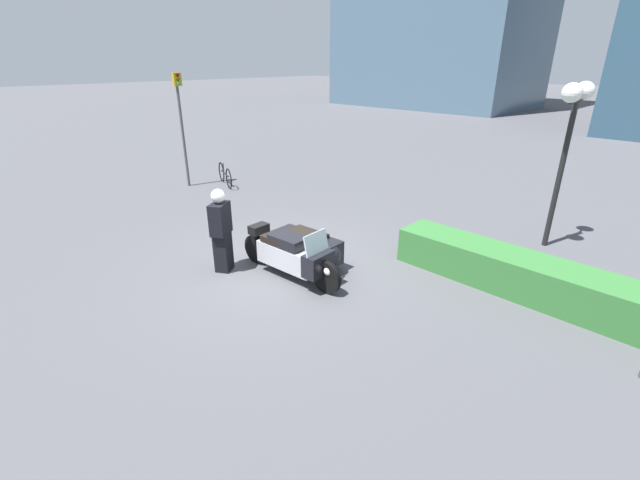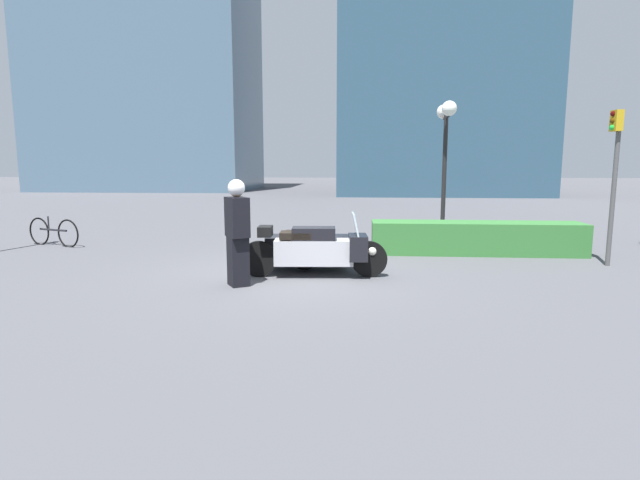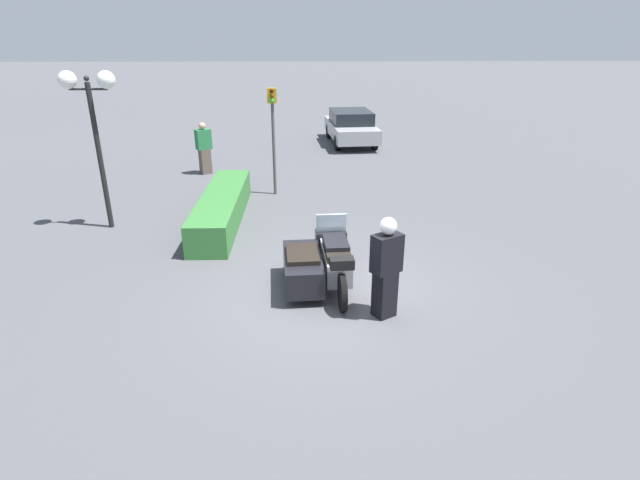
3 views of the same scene
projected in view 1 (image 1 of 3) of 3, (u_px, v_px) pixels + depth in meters
The scene contains 7 objects.
ground_plane at pixel (278, 267), 9.16m from camera, with size 160.00×160.00×0.00m, color #4C4C51.
police_motorcycle at pixel (301, 251), 8.80m from camera, with size 2.63×1.29×1.16m.
officer_rider at pixel (221, 229), 8.67m from camera, with size 0.50×0.56×1.76m.
hedge_bush_curbside at pixel (514, 273), 8.13m from camera, with size 4.69×0.92×0.72m, color #337033.
twin_lamp_post at pixel (573, 116), 9.07m from camera, with size 0.40×1.25×3.68m.
traffic_light_far at pixel (181, 115), 14.08m from camera, with size 0.23×0.27×3.71m.
bicycle_parked at pixel (225, 175), 15.02m from camera, with size 1.66×0.63×0.76m.
Camera 1 is at (6.42, -5.19, 4.11)m, focal length 24.00 mm.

